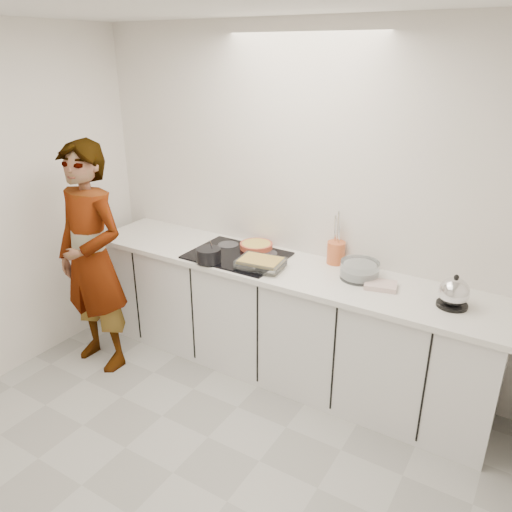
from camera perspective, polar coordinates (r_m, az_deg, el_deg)
The scene contains 13 objects.
floor at distance 3.35m, azimuth -9.47°, elevation -23.25°, with size 3.60×3.20×0.00m, color #ADADA8.
wall_back at distance 3.83m, azimuth 4.97°, elevation 5.99°, with size 3.60×0.00×2.60m, color white.
base_cabinets at distance 3.91m, azimuth 2.41°, elevation -7.40°, with size 3.20×0.58×0.87m, color white.
countertop at distance 3.71m, azimuth 2.52°, elevation -1.28°, with size 3.24×0.64×0.04m, color white.
hob at distance 3.85m, azimuth -2.17°, elevation 0.08°, with size 0.72×0.54×0.01m, color black.
tart_dish at distance 3.96m, azimuth 0.03°, elevation 1.22°, with size 0.27×0.27×0.04m.
saucepan at distance 3.72m, azimuth -5.44°, elevation 0.11°, with size 0.22×0.22×0.18m.
baking_dish at distance 3.61m, azimuth 0.53°, elevation -0.77°, with size 0.35×0.27×0.06m.
mixing_bowl at distance 3.53m, azimuth 11.75°, elevation -1.67°, with size 0.28×0.28×0.12m.
tea_towel at distance 3.44m, azimuth 14.05°, elevation -3.27°, with size 0.21×0.15×0.03m, color white.
kettle at distance 3.30m, azimuth 21.67°, elevation -3.97°, with size 0.23×0.23×0.22m.
utensil_crock at distance 3.74m, azimuth 9.12°, elevation 0.39°, with size 0.13×0.13×0.17m, color #D46132.
cook at distance 4.01m, azimuth -18.26°, elevation -0.37°, with size 0.66×0.43×1.81m, color white.
Camera 1 is at (1.63, -1.70, 2.38)m, focal length 35.00 mm.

